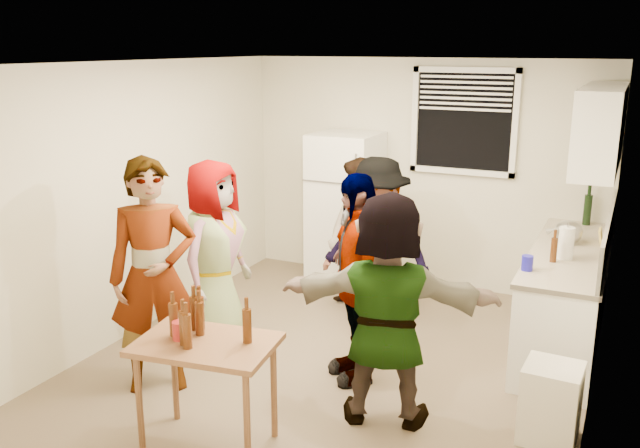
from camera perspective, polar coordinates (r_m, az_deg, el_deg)
The scene contains 23 objects.
room at distance 5.94m, azimuth 1.56°, elevation -11.43°, with size 4.00×4.50×2.50m, color beige, non-canonical shape.
window at distance 7.33m, azimuth 12.01°, elevation 8.43°, with size 1.12×0.10×1.06m, color white, non-canonical shape.
refrigerator at distance 7.56m, azimuth 2.14°, elevation 1.24°, with size 0.70×0.70×1.70m, color white.
counter_lower at distance 6.44m, azimuth 19.98°, elevation -6.08°, with size 0.60×2.20×0.86m, color white.
countertop at distance 6.30m, azimuth 20.34°, elevation -2.24°, with size 0.64×2.22×0.04m, color #BEAF9A.
backsplash at distance 6.23m, azimuth 23.10°, elevation -0.78°, with size 0.03×2.20×0.36m, color beige.
upper_cabinets at distance 6.28m, azimuth 22.58°, elevation 7.50°, with size 0.34×1.60×0.70m, color white.
kettle at distance 6.50m, azimuth 20.10°, elevation -1.52°, with size 0.27×0.22×0.22m, color silver, non-canonical shape.
paper_towel at distance 6.03m, azimuth 19.91°, elevation -2.75°, with size 0.12×0.12×0.27m, color white.
wine_bottle at distance 7.23m, azimuth 21.49°, elevation -0.05°, with size 0.08×0.08×0.30m, color black.
beer_bottle_counter at distance 5.91m, azimuth 19.00°, elevation -3.03°, with size 0.05×0.05×0.20m, color #47230C.
blue_cup at distance 5.63m, azimuth 17.01°, elevation -3.74°, with size 0.09×0.09×0.12m, color #1B17AE.
picture_frame at distance 6.56m, azimuth 22.57°, elevation -0.99°, with size 0.02×0.16×0.14m, color #F6D55F.
trash_bin at distance 5.03m, azimuth 18.83°, elevation -14.31°, with size 0.37×0.37×0.55m, color silver.
serving_table at distance 4.90m, azimuth -9.21°, elevation -17.84°, with size 0.90×0.60×0.76m, color brown, non-canonical shape.
beer_bottle_table at distance 4.74m, azimuth -10.46°, elevation -8.70°, with size 0.06×0.06×0.23m, color #47230C.
red_cup at distance 4.60m, azimuth -11.71°, elevation -9.49°, with size 0.09×0.09×0.12m, color #A52421.
guest_grey at distance 6.31m, azimuth -8.59°, elevation -9.98°, with size 0.83×1.70×0.54m, color gray.
guest_stripe at distance 5.70m, azimuth -13.26°, elevation -13.06°, with size 0.67×1.84×0.44m, color #141933.
guest_back_left at distance 6.94m, azimuth 3.35°, elevation -7.43°, with size 0.77×1.58×0.60m, color #513525.
guest_back_right at distance 6.58m, azimuth 4.66°, elevation -8.77°, with size 1.07×1.66×0.62m, color #434449.
guest_black at distance 5.70m, azimuth 3.00°, elevation -12.65°, with size 0.99×1.70×0.41m, color black.
guest_orange at distance 5.16m, azimuth 5.42°, elevation -15.92°, with size 1.57×1.70×0.50m, color #C5853A.
Camera 1 is at (2.13, -4.88, 2.64)m, focal length 38.00 mm.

